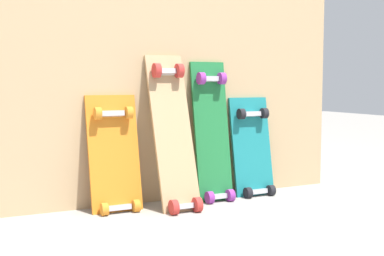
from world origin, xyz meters
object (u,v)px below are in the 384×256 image
(skateboard_natural, at_px, (174,138))
(skateboard_green, at_px, (213,137))
(skateboard_orange, at_px, (115,160))
(skateboard_teal, at_px, (253,153))

(skateboard_natural, relative_size, skateboard_green, 1.04)
(skateboard_natural, bearing_deg, skateboard_orange, 166.15)
(skateboard_natural, height_order, skateboard_teal, skateboard_natural)
(skateboard_orange, relative_size, skateboard_green, 0.79)
(skateboard_green, xyz_separation_m, skateboard_teal, (0.24, 0.01, -0.09))
(skateboard_orange, xyz_separation_m, skateboard_green, (0.51, -0.00, 0.08))
(skateboard_orange, height_order, skateboard_green, skateboard_green)
(skateboard_orange, height_order, skateboard_natural, skateboard_natural)
(skateboard_green, bearing_deg, skateboard_orange, 179.99)
(skateboard_orange, distance_m, skateboard_green, 0.51)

